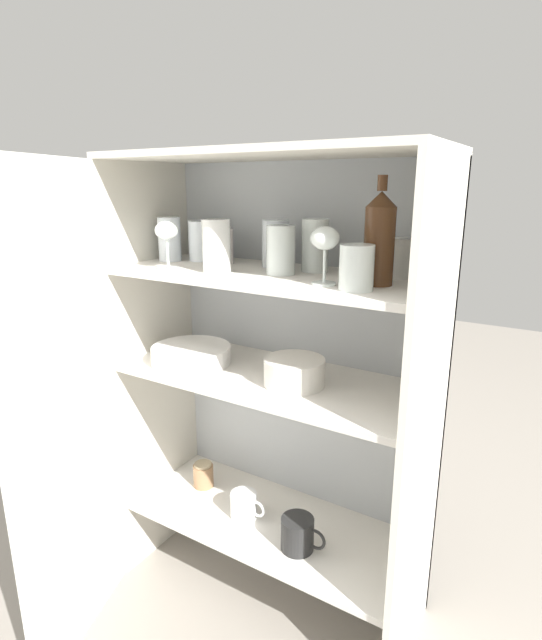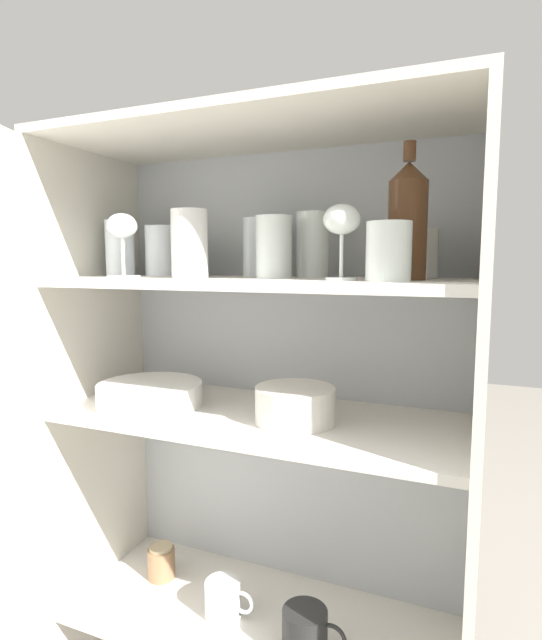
{
  "view_description": "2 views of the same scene",
  "coord_description": "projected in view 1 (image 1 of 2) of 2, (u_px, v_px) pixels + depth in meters",
  "views": [
    {
      "loc": [
        0.73,
        -0.97,
        1.28
      ],
      "look_at": [
        0.01,
        0.18,
        0.92
      ],
      "focal_mm": 28.0,
      "sensor_mm": 36.0,
      "label": 1
    },
    {
      "loc": [
        0.45,
        -0.81,
        1.09
      ],
      "look_at": [
        0.04,
        0.17,
        0.96
      ],
      "focal_mm": 28.0,
      "sensor_mm": 36.0,
      "label": 2
    }
  ],
  "objects": [
    {
      "name": "wine_glass_0",
      "position": [
        325.0,
        242.0,
        1.17
      ],
      "size": [
        0.07,
        0.07,
        0.14
      ],
      "color": "white",
      "rests_on": "shelf_board_upper"
    },
    {
      "name": "coffee_mug_primary",
      "position": [
        298.0,
        534.0,
        1.44
      ],
      "size": [
        0.14,
        0.1,
        0.1
      ],
      "color": "black",
      "rests_on": "shelf_board_lower"
    },
    {
      "name": "wine_glass_1",
      "position": [
        167.0,
        235.0,
        1.38
      ],
      "size": [
        0.07,
        0.07,
        0.14
      ],
      "color": "white",
      "rests_on": "shelf_board_upper"
    },
    {
      "name": "shelf_board_upper",
      "position": [
        269.0,
        276.0,
        1.38
      ],
      "size": [
        0.89,
        0.36,
        0.02
      ],
      "primitive_type": "cube",
      "color": "silver"
    },
    {
      "name": "tumbler_glass_6",
      "position": [
        357.0,
        268.0,
        1.12
      ],
      "size": [
        0.08,
        0.08,
        0.1
      ],
      "color": "white",
      "rests_on": "shelf_board_upper"
    },
    {
      "name": "mixing_bowl_large",
      "position": [
        294.0,
        371.0,
        1.37
      ],
      "size": [
        0.17,
        0.17,
        0.08
      ],
      "color": "silver",
      "rests_on": "shelf_board_middle"
    },
    {
      "name": "tumbler_glass_2",
      "position": [
        169.0,
        239.0,
        1.56
      ],
      "size": [
        0.07,
        0.07,
        0.14
      ],
      "color": "white",
      "rests_on": "shelf_board_upper"
    },
    {
      "name": "shelf_board_lower",
      "position": [
        269.0,
        522.0,
        1.58
      ],
      "size": [
        0.89,
        0.36,
        0.02
      ],
      "primitive_type": "cube",
      "color": "silver"
    },
    {
      "name": "tumbler_glass_8",
      "position": [
        399.0,
        258.0,
        1.28
      ],
      "size": [
        0.07,
        0.07,
        0.1
      ],
      "color": "white",
      "rests_on": "shelf_board_upper"
    },
    {
      "name": "shelf_board_middle",
      "position": [
        269.0,
        378.0,
        1.45
      ],
      "size": [
        0.89,
        0.36,
        0.02
      ],
      "primitive_type": "cube",
      "color": "silver"
    },
    {
      "name": "plate_stack_white",
      "position": [
        191.0,
        355.0,
        1.54
      ],
      "size": [
        0.24,
        0.24,
        0.05
      ],
      "color": "white",
      "rests_on": "shelf_board_middle"
    },
    {
      "name": "tumbler_glass_5",
      "position": [
        220.0,
        246.0,
        1.51
      ],
      "size": [
        0.08,
        0.08,
        0.1
      ],
      "color": "silver",
      "rests_on": "shelf_board_upper"
    },
    {
      "name": "tumbler_glass_1",
      "position": [
        202.0,
        241.0,
        1.57
      ],
      "size": [
        0.08,
        0.08,
        0.12
      ],
      "color": "white",
      "rests_on": "shelf_board_upper"
    },
    {
      "name": "cupboard_top_panel",
      "position": [
        269.0,
        154.0,
        1.29
      ],
      "size": [
        0.93,
        0.4,
        0.02
      ],
      "primitive_type": "cube",
      "color": "silver",
      "rests_on": "cupboard_side_left"
    },
    {
      "name": "wine_bottle",
      "position": [
        379.0,
        238.0,
        1.17
      ],
      "size": [
        0.07,
        0.07,
        0.25
      ],
      "color": "#4C2D19",
      "rests_on": "shelf_board_upper"
    },
    {
      "name": "coffee_mug_extra_1",
      "position": [
        244.0,
        505.0,
        1.58
      ],
      "size": [
        0.12,
        0.08,
        0.08
      ],
      "color": "white",
      "rests_on": "shelf_board_lower"
    },
    {
      "name": "cupboard_back_panel",
      "position": [
        300.0,
        378.0,
        1.63
      ],
      "size": [
        0.93,
        0.02,
        1.35
      ],
      "primitive_type": "cube",
      "color": "#B2B7BC",
      "rests_on": "ground_plane"
    },
    {
      "name": "cupboard_door",
      "position": [
        63.0,
        421.0,
        1.33
      ],
      "size": [
        0.17,
        0.44,
        1.35
      ],
      "color": "silver",
      "rests_on": "ground_plane"
    },
    {
      "name": "storage_jar",
      "position": [
        203.0,
        475.0,
        1.75
      ],
      "size": [
        0.07,
        0.07,
        0.09
      ],
      "color": "#99704C",
      "rests_on": "shelf_board_lower"
    },
    {
      "name": "tumbler_glass_3",
      "position": [
        315.0,
        246.0,
        1.37
      ],
      "size": [
        0.07,
        0.07,
        0.14
      ],
      "color": "white",
      "rests_on": "shelf_board_upper"
    },
    {
      "name": "tumbler_glass_0",
      "position": [
        216.0,
        246.0,
        1.35
      ],
      "size": [
        0.08,
        0.08,
        0.14
      ],
      "color": "white",
      "rests_on": "shelf_board_upper"
    },
    {
      "name": "cupboard_side_right",
      "position": [
        424.0,
        438.0,
        1.24
      ],
      "size": [
        0.02,
        0.4,
        1.35
      ],
      "primitive_type": "cube",
      "color": "silver",
      "rests_on": "ground_plane"
    },
    {
      "name": "cupboard_side_left",
      "position": [
        156.0,
        369.0,
        1.7
      ],
      "size": [
        0.02,
        0.4,
        1.35
      ],
      "primitive_type": "cube",
      "color": "silver",
      "rests_on": "ground_plane"
    },
    {
      "name": "tumbler_glass_4",
      "position": [
        281.0,
        250.0,
        1.33
      ],
      "size": [
        0.08,
        0.08,
        0.13
      ],
      "color": "white",
      "rests_on": "shelf_board_upper"
    },
    {
      "name": "ground_plane",
      "position": [
        237.0,
        627.0,
        1.5
      ],
      "size": [
        8.0,
        8.0,
        0.0
      ],
      "primitive_type": "plane",
      "color": "gray"
    },
    {
      "name": "tumbler_glass_7",
      "position": [
        276.0,
        244.0,
        1.45
      ],
      "size": [
        0.08,
        0.08,
        0.14
      ],
      "color": "white",
      "rests_on": "shelf_board_upper"
    }
  ]
}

